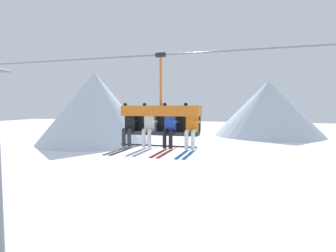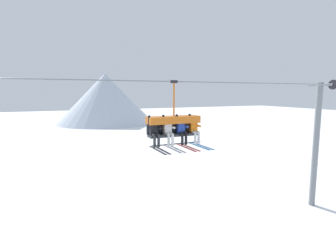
{
  "view_description": "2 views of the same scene",
  "coord_description": "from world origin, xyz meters",
  "px_view_note": "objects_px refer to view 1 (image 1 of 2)",
  "views": [
    {
      "loc": [
        1.31,
        -8.06,
        6.07
      ],
      "look_at": [
        -0.83,
        -0.77,
        5.51
      ],
      "focal_mm": 28.0,
      "sensor_mm": 36.0,
      "label": 1
    },
    {
      "loc": [
        -5.78,
        -10.79,
        7.11
      ],
      "look_at": [
        -1.28,
        -0.72,
        5.69
      ],
      "focal_mm": 28.0,
      "sensor_mm": 36.0,
      "label": 2
    }
  ],
  "objects_px": {
    "skier_blue": "(170,126)",
    "skier_black": "(129,125)",
    "skier_orange": "(191,126)",
    "skier_white": "(149,125)",
    "chairlift_chair": "(162,115)"
  },
  "relations": [
    {
      "from": "skier_black",
      "to": "skier_white",
      "type": "height_order",
      "value": "same"
    },
    {
      "from": "chairlift_chair",
      "to": "skier_black",
      "type": "xyz_separation_m",
      "value": [
        -0.94,
        -0.21,
        -0.28
      ]
    },
    {
      "from": "chairlift_chair",
      "to": "skier_white",
      "type": "relative_size",
      "value": 1.57
    },
    {
      "from": "skier_black",
      "to": "skier_blue",
      "type": "xyz_separation_m",
      "value": [
        1.25,
        0.0,
        0.0
      ]
    },
    {
      "from": "skier_black",
      "to": "skier_blue",
      "type": "distance_m",
      "value": 1.25
    },
    {
      "from": "skier_white",
      "to": "skier_blue",
      "type": "relative_size",
      "value": 1.0
    },
    {
      "from": "skier_white",
      "to": "skier_orange",
      "type": "xyz_separation_m",
      "value": [
        1.25,
        0.0,
        0.0
      ]
    },
    {
      "from": "skier_black",
      "to": "skier_white",
      "type": "bearing_deg",
      "value": 0.0
    },
    {
      "from": "chairlift_chair",
      "to": "skier_black",
      "type": "height_order",
      "value": "chairlift_chair"
    },
    {
      "from": "skier_orange",
      "to": "skier_blue",
      "type": "bearing_deg",
      "value": 180.0
    },
    {
      "from": "skier_white",
      "to": "skier_blue",
      "type": "distance_m",
      "value": 0.62
    },
    {
      "from": "skier_blue",
      "to": "skier_orange",
      "type": "xyz_separation_m",
      "value": [
        0.62,
        0.0,
        0.0
      ]
    },
    {
      "from": "chairlift_chair",
      "to": "skier_blue",
      "type": "distance_m",
      "value": 0.47
    },
    {
      "from": "skier_blue",
      "to": "skier_black",
      "type": "bearing_deg",
      "value": 180.0
    },
    {
      "from": "skier_blue",
      "to": "skier_white",
      "type": "bearing_deg",
      "value": 180.0
    }
  ]
}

